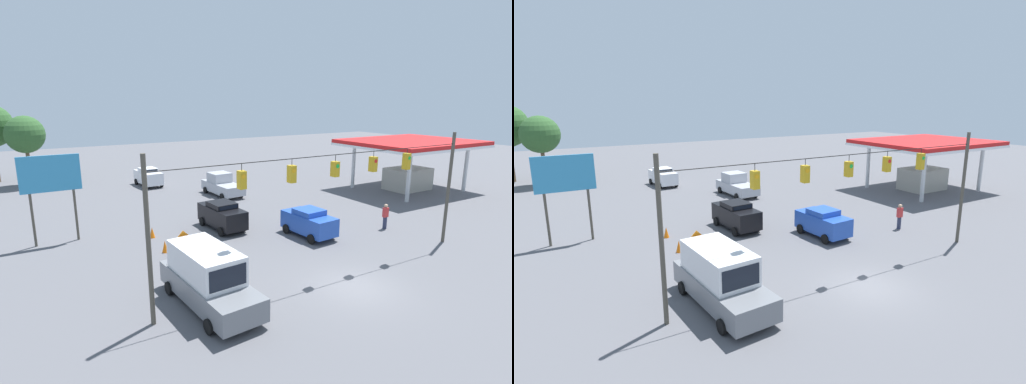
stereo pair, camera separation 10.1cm
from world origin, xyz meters
TOP-DOWN VIEW (x-y plane):
  - ground_plane at (0.00, 0.00)m, footprint 140.00×140.00m
  - overhead_signal_span at (-0.07, -1.85)m, footprint 19.29×0.38m
  - sedan_white_withflow_deep at (2.04, -28.67)m, footprint 2.27×4.30m
  - sedan_blue_crossing_near at (-2.74, -7.23)m, footprint 2.23×4.03m
  - pickup_truck_silver_oncoming_deep at (-2.88, -20.90)m, footprint 2.48×5.28m
  - box_truck_grey_parked_shoulder at (6.91, -2.21)m, footprint 2.74×6.31m
  - sedan_black_withflow_mid at (1.63, -11.63)m, footprint 2.19×4.39m
  - traffic_cone_nearest at (6.54, -6.22)m, footprint 0.37×0.37m
  - traffic_cone_second at (6.61, -9.29)m, footprint 0.37×0.37m
  - traffic_cone_third at (6.51, -12.27)m, footprint 0.37×0.37m
  - gas_station at (-20.32, -13.43)m, footprint 12.23×9.97m
  - roadside_billboard at (12.05, -14.42)m, footprint 3.54×0.16m
  - work_zone_sign at (7.11, -4.60)m, footprint 1.27×0.06m
  - pedestrian at (-8.40, -5.68)m, footprint 0.40×0.28m
  - tree_horizon_right at (12.86, -35.34)m, footprint 3.91×3.91m

SIDE VIEW (x-z plane):
  - ground_plane at x=0.00m, z-range 0.00..0.00m
  - traffic_cone_nearest at x=6.54m, z-range 0.00..0.73m
  - traffic_cone_second at x=6.61m, z-range 0.00..0.73m
  - traffic_cone_third at x=6.51m, z-range 0.00..0.73m
  - pedestrian at x=-8.40m, z-range 0.02..1.84m
  - pickup_truck_silver_oncoming_deep at x=-2.88m, z-range -0.08..2.04m
  - sedan_blue_crossing_near at x=-2.74m, z-range 0.04..1.92m
  - sedan_white_withflow_deep at x=2.04m, z-range 0.04..1.96m
  - sedan_black_withflow_mid at x=1.63m, z-range 0.04..1.99m
  - box_truck_grey_parked_shoulder at x=6.91m, z-range -0.01..2.64m
  - work_zone_sign at x=7.11m, z-range 0.57..3.41m
  - gas_station at x=-20.32m, z-range 1.17..6.20m
  - roadside_billboard at x=12.05m, z-range 1.27..6.97m
  - overhead_signal_span at x=-0.07m, z-range 1.02..8.12m
  - tree_horizon_right at x=12.86m, z-range 1.71..9.10m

